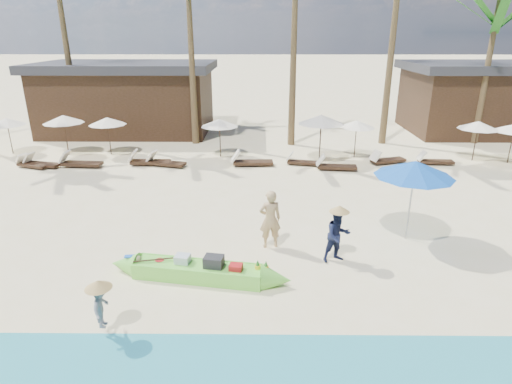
{
  "coord_description": "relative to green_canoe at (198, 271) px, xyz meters",
  "views": [
    {
      "loc": [
        0.38,
        -9.94,
        6.03
      ],
      "look_at": [
        0.26,
        2.0,
        1.56
      ],
      "focal_mm": 30.0,
      "sensor_mm": 36.0,
      "label": 1
    }
  ],
  "objects": [
    {
      "name": "ground",
      "position": [
        1.21,
        0.29,
        -0.23
      ],
      "size": [
        240.0,
        240.0,
        0.0
      ],
      "primitive_type": "plane",
      "color": "beige",
      "rests_on": "ground"
    },
    {
      "name": "green_canoe",
      "position": [
        0.0,
        0.0,
        0.0
      ],
      "size": [
        5.39,
        1.27,
        0.69
      ],
      "rotation": [
        0.0,
        0.0,
        -0.17
      ],
      "color": "#6DD842",
      "rests_on": "ground"
    },
    {
      "name": "tourist",
      "position": [
        1.9,
        1.8,
        0.66
      ],
      "size": [
        0.72,
        0.54,
        1.79
      ],
      "primitive_type": "imported",
      "rotation": [
        0.0,
        0.0,
        3.33
      ],
      "color": "tan",
      "rests_on": "ground"
    },
    {
      "name": "vendor_green",
      "position": [
        3.74,
        0.98,
        0.55
      ],
      "size": [
        0.91,
        0.8,
        1.56
      ],
      "primitive_type": "imported",
      "rotation": [
        0.0,
        0.0,
        0.33
      ],
      "color": "#141A38",
      "rests_on": "ground"
    },
    {
      "name": "vendor_yellow",
      "position": [
        -1.71,
        -2.17,
        0.45
      ],
      "size": [
        0.41,
        0.66,
        1.0
      ],
      "primitive_type": "imported",
      "rotation": [
        0.0,
        0.0,
        1.63
      ],
      "color": "gray",
      "rests_on": "ground"
    },
    {
      "name": "blue_umbrella",
      "position": [
        6.14,
        2.38,
        2.04
      ],
      "size": [
        2.34,
        2.34,
        2.52
      ],
      "color": "#99999E",
      "rests_on": "ground"
    },
    {
      "name": "resort_parasol_2",
      "position": [
        -11.51,
        12.15,
        1.47
      ],
      "size": [
        1.83,
        1.83,
        1.89
      ],
      "color": "#372116",
      "rests_on": "ground"
    },
    {
      "name": "resort_parasol_3",
      "position": [
        -8.45,
        11.94,
        1.65
      ],
      "size": [
        2.03,
        2.03,
        2.09
      ],
      "color": "#372116",
      "rests_on": "ground"
    },
    {
      "name": "lounger_3_left",
      "position": [
        -9.27,
        9.67,
        -0.05
      ],
      "size": [
        1.71,
        1.03,
        0.56
      ],
      "rotation": [
        0.0,
        0.0,
        -0.34
      ],
      "color": "#372116",
      "rests_on": "ground"
    },
    {
      "name": "lounger_3_right",
      "position": [
        -8.87,
        9.77,
        -0.03
      ],
      "size": [
        1.83,
        0.93,
        0.6
      ],
      "rotation": [
        0.0,
        0.0,
        -0.24
      ],
      "color": "#372116",
      "rests_on": "ground"
    },
    {
      "name": "resort_parasol_4",
      "position": [
        -6.26,
        12.06,
        1.53
      ],
      "size": [
        1.9,
        1.9,
        1.96
      ],
      "color": "#372116",
      "rests_on": "ground"
    },
    {
      "name": "lounger_4_left",
      "position": [
        -7.04,
        9.8,
        -0.01
      ],
      "size": [
        2.02,
        0.78,
        0.67
      ],
      "rotation": [
        0.0,
        0.0,
        -0.09
      ],
      "color": "#372116",
      "rests_on": "ground"
    },
    {
      "name": "lounger_4_right",
      "position": [
        -3.85,
        10.13,
        -0.01
      ],
      "size": [
        1.97,
        0.61,
        0.67
      ],
      "rotation": [
        0.0,
        0.0,
        0.0
      ],
      "color": "#372116",
      "rests_on": "ground"
    },
    {
      "name": "resort_parasol_5",
      "position": [
        -0.45,
        11.69,
        1.53
      ],
      "size": [
        1.89,
        1.89,
        1.95
      ],
      "color": "#372116",
      "rests_on": "ground"
    },
    {
      "name": "lounger_5_left",
      "position": [
        -2.99,
        9.98,
        -0.02
      ],
      "size": [
        1.97,
        1.07,
        0.64
      ],
      "rotation": [
        0.0,
        0.0,
        -0.28
      ],
      "color": "#372116",
      "rests_on": "ground"
    },
    {
      "name": "resort_parasol_6",
      "position": [
        4.55,
        10.94,
        1.86
      ],
      "size": [
        2.25,
        2.25,
        2.32
      ],
      "color": "#372116",
      "rests_on": "ground"
    },
    {
      "name": "lounger_6_left",
      "position": [
        1.11,
        10.08,
        -0.0
      ],
      "size": [
        2.03,
        0.72,
        0.68
      ],
      "rotation": [
        0.0,
        0.0,
        0.05
      ],
      "color": "#372116",
      "rests_on": "ground"
    },
    {
      "name": "lounger_6_right",
      "position": [
        3.58,
        10.24,
        -0.05
      ],
      "size": [
        1.69,
        0.83,
        0.55
      ],
      "rotation": [
        0.0,
        0.0,
        -0.21
      ],
      "color": "#372116",
      "rests_on": "ground"
    },
    {
      "name": "resort_parasol_7",
      "position": [
        6.44,
        11.67,
        1.49
      ],
      "size": [
        1.85,
        1.85,
        1.91
      ],
      "color": "#372116",
      "rests_on": "ground"
    },
    {
      "name": "lounger_7_left",
      "position": [
        5.05,
        9.46,
        -0.02
      ],
      "size": [
        1.93,
        0.76,
        0.64
      ],
      "rotation": [
        0.0,
        0.0,
        -0.1
      ],
      "color": "#372116",
      "rests_on": "ground"
    },
    {
      "name": "lounger_7_right",
      "position": [
        7.74,
        10.51,
        -0.03
      ],
      "size": [
        1.9,
        1.13,
        0.62
      ],
      "rotation": [
        0.0,
        0.0,
        0.34
      ],
      "color": "#372116",
      "rests_on": "ground"
    },
    {
      "name": "resort_parasol_8",
      "position": [
        12.25,
        11.12,
        1.55
      ],
      "size": [
        1.92,
        1.92,
        1.97
      ],
      "color": "#372116",
      "rests_on": "ground"
    },
    {
      "name": "lounger_8_left",
      "position": [
        10.02,
        10.4,
        -0.04
      ],
      "size": [
        1.75,
        0.63,
        0.58
      ],
      "rotation": [
        0.0,
        0.0,
        -0.06
      ],
      "color": "#372116",
      "rests_on": "ground"
    },
    {
      "name": "palm_6",
      "position": [
        14.05,
        14.81,
        6.82
      ],
      "size": [
        2.08,
        2.08,
        8.51
      ],
      "color": "brown",
      "rests_on": "ground"
    },
    {
      "name": "pavilion_west",
      "position": [
        -6.79,
        17.79,
        1.96
      ],
      "size": [
        10.8,
        6.6,
        4.3
      ],
      "color": "#372116",
      "rests_on": "ground"
    },
    {
      "name": "pavilion_east",
      "position": [
        15.21,
        17.79,
        1.96
      ],
      "size": [
        8.8,
        6.6,
        4.3
      ],
      "color": "#372116",
      "rests_on": "ground"
    }
  ]
}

